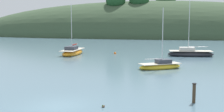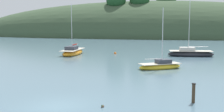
{
  "view_description": "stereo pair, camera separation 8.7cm",
  "coord_description": "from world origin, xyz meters",
  "px_view_note": "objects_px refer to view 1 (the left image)",
  "views": [
    {
      "loc": [
        7.61,
        -18.72,
        5.91
      ],
      "look_at": [
        0.0,
        20.0,
        1.2
      ],
      "focal_mm": 46.48,
      "sensor_mm": 36.0,
      "label": 1
    },
    {
      "loc": [
        7.7,
        -18.7,
        5.91
      ],
      "look_at": [
        0.0,
        20.0,
        1.2
      ],
      "focal_mm": 46.48,
      "sensor_mm": 36.0,
      "label": 2
    }
  ],
  "objects_px": {
    "sailboat_teal_outer": "(160,66)",
    "jetty_piling": "(194,93)",
    "mooring_buoy_inner": "(115,53)",
    "duck_lead": "(103,106)",
    "sailboat_white_near": "(190,53)",
    "sailboat_grey_yawl": "(73,52)"
  },
  "relations": [
    {
      "from": "sailboat_white_near",
      "to": "sailboat_grey_yawl",
      "type": "bearing_deg",
      "value": -174.84
    },
    {
      "from": "sailboat_white_near",
      "to": "jetty_piling",
      "type": "height_order",
      "value": "sailboat_white_near"
    },
    {
      "from": "sailboat_grey_yawl",
      "to": "duck_lead",
      "type": "relative_size",
      "value": 21.56
    },
    {
      "from": "sailboat_teal_outer",
      "to": "jetty_piling",
      "type": "height_order",
      "value": "sailboat_teal_outer"
    },
    {
      "from": "duck_lead",
      "to": "jetty_piling",
      "type": "xyz_separation_m",
      "value": [
        6.25,
        2.32,
        0.69
      ]
    },
    {
      "from": "sailboat_grey_yawl",
      "to": "duck_lead",
      "type": "distance_m",
      "value": 32.58
    },
    {
      "from": "jetty_piling",
      "to": "duck_lead",
      "type": "bearing_deg",
      "value": -159.62
    },
    {
      "from": "sailboat_grey_yawl",
      "to": "mooring_buoy_inner",
      "type": "distance_m",
      "value": 7.75
    },
    {
      "from": "sailboat_teal_outer",
      "to": "jetty_piling",
      "type": "bearing_deg",
      "value": -79.26
    },
    {
      "from": "sailboat_white_near",
      "to": "sailboat_grey_yawl",
      "type": "distance_m",
      "value": 20.6
    },
    {
      "from": "mooring_buoy_inner",
      "to": "duck_lead",
      "type": "xyz_separation_m",
      "value": [
        5.27,
        -32.88,
        -0.07
      ]
    },
    {
      "from": "sailboat_teal_outer",
      "to": "mooring_buoy_inner",
      "type": "height_order",
      "value": "sailboat_teal_outer"
    },
    {
      "from": "jetty_piling",
      "to": "mooring_buoy_inner",
      "type": "bearing_deg",
      "value": 110.67
    },
    {
      "from": "jetty_piling",
      "to": "sailboat_white_near",
      "type": "bearing_deg",
      "value": 86.6
    },
    {
      "from": "sailboat_teal_outer",
      "to": "mooring_buoy_inner",
      "type": "distance_m",
      "value": 17.72
    },
    {
      "from": "sailboat_teal_outer",
      "to": "duck_lead",
      "type": "distance_m",
      "value": 17.75
    },
    {
      "from": "mooring_buoy_inner",
      "to": "jetty_piling",
      "type": "relative_size",
      "value": 0.37
    },
    {
      "from": "mooring_buoy_inner",
      "to": "jetty_piling",
      "type": "xyz_separation_m",
      "value": [
        11.53,
        -30.55,
        0.62
      ]
    },
    {
      "from": "sailboat_white_near",
      "to": "duck_lead",
      "type": "xyz_separation_m",
      "value": [
        -8.01,
        -31.94,
        -0.4
      ]
    },
    {
      "from": "sailboat_grey_yawl",
      "to": "sailboat_teal_outer",
      "type": "height_order",
      "value": "sailboat_grey_yawl"
    },
    {
      "from": "sailboat_grey_yawl",
      "to": "mooring_buoy_inner",
      "type": "relative_size",
      "value": 17.02
    },
    {
      "from": "sailboat_grey_yawl",
      "to": "sailboat_teal_outer",
      "type": "relative_size",
      "value": 1.18
    }
  ]
}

